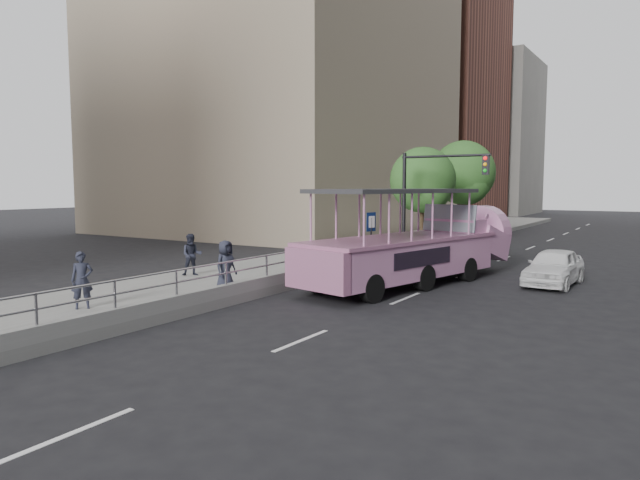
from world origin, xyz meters
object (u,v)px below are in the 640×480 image
(pedestrian_mid, at_px, (192,255))
(parking_sign, at_px, (371,233))
(pedestrian_near, at_px, (82,280))
(traffic_signal, at_px, (428,189))
(street_tree_far, at_px, (464,175))
(car, at_px, (554,267))
(pedestrian_far, at_px, (226,266))
(duck_boat, at_px, (418,248))
(street_tree_near, at_px, (424,183))

(pedestrian_mid, bearing_deg, parking_sign, 14.45)
(pedestrian_near, distance_m, pedestrian_mid, 6.01)
(traffic_signal, bearing_deg, street_tree_far, 98.43)
(car, height_order, pedestrian_far, pedestrian_far)
(duck_boat, bearing_deg, traffic_signal, 108.64)
(pedestrian_mid, xyz_separation_m, traffic_signal, (5.22, 10.12, 2.42))
(pedestrian_mid, bearing_deg, street_tree_near, 30.74)
(parking_sign, bearing_deg, pedestrian_far, -95.42)
(parking_sign, relative_size, traffic_signal, 0.48)
(traffic_signal, relative_size, street_tree_near, 0.91)
(pedestrian_near, height_order, street_tree_far, street_tree_far)
(car, relative_size, pedestrian_mid, 2.54)
(duck_boat, distance_m, pedestrian_near, 11.71)
(pedestrian_far, bearing_deg, street_tree_far, 0.92)
(duck_boat, height_order, pedestrian_mid, duck_boat)
(parking_sign, bearing_deg, street_tree_far, 90.99)
(pedestrian_mid, relative_size, parking_sign, 0.62)
(duck_boat, height_order, street_tree_far, street_tree_far)
(traffic_signal, bearing_deg, street_tree_near, 114.98)
(pedestrian_near, relative_size, street_tree_far, 0.24)
(duck_boat, relative_size, parking_sign, 4.36)
(street_tree_near, bearing_deg, pedestrian_near, -95.78)
(duck_boat, distance_m, traffic_signal, 6.21)
(duck_boat, xyz_separation_m, car, (4.40, 2.26, -0.63))
(pedestrian_far, height_order, traffic_signal, traffic_signal)
(pedestrian_near, distance_m, pedestrian_far, 4.31)
(pedestrian_mid, height_order, pedestrian_far, pedestrian_far)
(duck_boat, xyz_separation_m, pedestrian_mid, (-7.08, -4.61, -0.23))
(car, relative_size, traffic_signal, 0.76)
(duck_boat, xyz_separation_m, pedestrian_near, (-5.41, -10.38, -0.23))
(car, bearing_deg, street_tree_far, 124.00)
(duck_boat, bearing_deg, street_tree_far, 102.30)
(car, height_order, parking_sign, parking_sign)
(pedestrian_mid, height_order, traffic_signal, traffic_signal)
(duck_boat, xyz_separation_m, parking_sign, (-3.03, 2.06, 0.28))
(pedestrian_far, xyz_separation_m, street_tree_near, (0.38, 15.31, 2.71))
(duck_boat, relative_size, car, 2.75)
(pedestrian_near, relative_size, street_tree_near, 0.27)
(duck_boat, distance_m, parking_sign, 3.68)
(car, distance_m, pedestrian_mid, 13.38)
(pedestrian_mid, bearing_deg, traffic_signal, 18.42)
(car, xyz_separation_m, parking_sign, (-7.43, -0.20, 0.92))
(duck_boat, height_order, traffic_signal, traffic_signal)
(traffic_signal, bearing_deg, car, -27.46)
(pedestrian_near, bearing_deg, parking_sign, 22.94)
(street_tree_far, bearing_deg, traffic_signal, -81.57)
(parking_sign, xyz_separation_m, traffic_signal, (1.17, 3.45, 1.90))
(duck_boat, relative_size, street_tree_far, 1.69)
(pedestrian_mid, relative_size, street_tree_near, 0.27)
(duck_boat, relative_size, pedestrian_near, 6.97)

